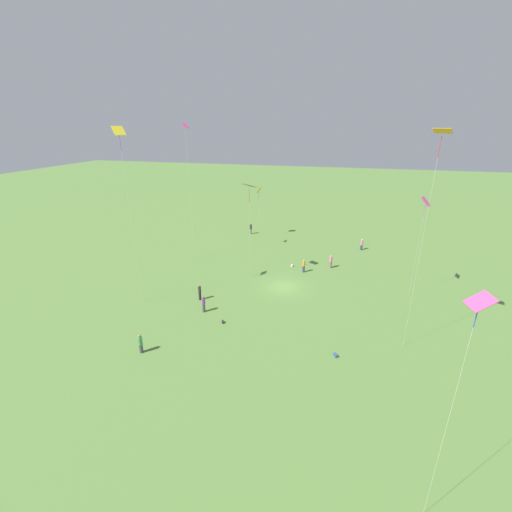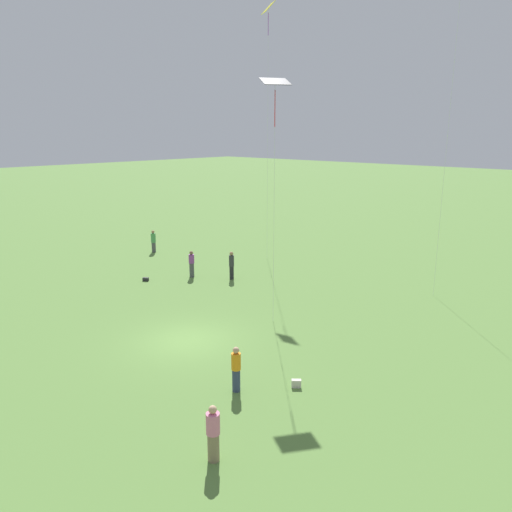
{
  "view_description": "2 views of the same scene",
  "coord_description": "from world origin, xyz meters",
  "px_view_note": "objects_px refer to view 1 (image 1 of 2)",
  "views": [
    {
      "loc": [
        35.51,
        5.97,
        17.8
      ],
      "look_at": [
        -0.01,
        -3.33,
        3.52
      ],
      "focal_mm": 24.0,
      "sensor_mm": 36.0,
      "label": 1
    },
    {
      "loc": [
        -16.43,
        13.33,
        9.19
      ],
      "look_at": [
        -4.0,
        -0.24,
        4.58
      ],
      "focal_mm": 35.0,
      "sensor_mm": 36.0,
      "label": 2
    }
  ],
  "objects_px": {
    "person_0": "(204,304)",
    "kite_4": "(120,140)",
    "person_3": "(251,229)",
    "kite_5": "(477,313)",
    "kite_3": "(441,141)",
    "person_5": "(200,292)",
    "picnic_bag_1": "(335,355)",
    "kite_2": "(186,134)",
    "kite_1": "(425,204)",
    "person_4": "(304,266)",
    "picnic_bag_0": "(223,322)",
    "kite_0": "(249,188)",
    "person_6": "(140,344)",
    "person_1": "(331,262)",
    "picnic_bag_2": "(292,265)",
    "kite_6": "(259,192)",
    "person_2": "(362,244)"
  },
  "relations": [
    {
      "from": "person_0",
      "to": "picnic_bag_1",
      "type": "relative_size",
      "value": 3.75
    },
    {
      "from": "kite_5",
      "to": "kite_6",
      "type": "distance_m",
      "value": 44.56
    },
    {
      "from": "kite_0",
      "to": "kite_2",
      "type": "distance_m",
      "value": 11.57
    },
    {
      "from": "kite_3",
      "to": "person_5",
      "type": "bearing_deg",
      "value": 58.16
    },
    {
      "from": "person_4",
      "to": "kite_3",
      "type": "relative_size",
      "value": 0.1
    },
    {
      "from": "person_6",
      "to": "person_2",
      "type": "bearing_deg",
      "value": -64.66
    },
    {
      "from": "person_1",
      "to": "kite_3",
      "type": "bearing_deg",
      "value": 144.84
    },
    {
      "from": "person_4",
      "to": "kite_3",
      "type": "distance_m",
      "value": 23.09
    },
    {
      "from": "person_4",
      "to": "kite_5",
      "type": "xyz_separation_m",
      "value": [
        27.63,
        9.39,
        10.39
      ]
    },
    {
      "from": "person_0",
      "to": "person_1",
      "type": "height_order",
      "value": "person_1"
    },
    {
      "from": "kite_4",
      "to": "picnic_bag_2",
      "type": "xyz_separation_m",
      "value": [
        -13.7,
        13.97,
        -16.28
      ]
    },
    {
      "from": "picnic_bag_1",
      "to": "person_4",
      "type": "bearing_deg",
      "value": -163.9
    },
    {
      "from": "kite_0",
      "to": "kite_3",
      "type": "xyz_separation_m",
      "value": [
        9.84,
        16.41,
        5.63
      ]
    },
    {
      "from": "kite_0",
      "to": "kite_4",
      "type": "distance_m",
      "value": 14.0
    },
    {
      "from": "person_3",
      "to": "kite_3",
      "type": "height_order",
      "value": "kite_3"
    },
    {
      "from": "person_1",
      "to": "kite_6",
      "type": "relative_size",
      "value": 0.21
    },
    {
      "from": "person_6",
      "to": "kite_6",
      "type": "distance_m",
      "value": 33.34
    },
    {
      "from": "person_4",
      "to": "picnic_bag_0",
      "type": "relative_size",
      "value": 4.23
    },
    {
      "from": "person_1",
      "to": "picnic_bag_1",
      "type": "bearing_deg",
      "value": 125.17
    },
    {
      "from": "person_0",
      "to": "kite_3",
      "type": "height_order",
      "value": "kite_3"
    },
    {
      "from": "picnic_bag_2",
      "to": "person_5",
      "type": "bearing_deg",
      "value": -35.14
    },
    {
      "from": "person_0",
      "to": "kite_4",
      "type": "relative_size",
      "value": 0.1
    },
    {
      "from": "person_4",
      "to": "picnic_bag_1",
      "type": "bearing_deg",
      "value": 41.77
    },
    {
      "from": "picnic_bag_1",
      "to": "kite_1",
      "type": "bearing_deg",
      "value": 150.93
    },
    {
      "from": "person_0",
      "to": "person_1",
      "type": "distance_m",
      "value": 18.83
    },
    {
      "from": "kite_2",
      "to": "picnic_bag_1",
      "type": "height_order",
      "value": "kite_2"
    },
    {
      "from": "kite_0",
      "to": "person_5",
      "type": "bearing_deg",
      "value": 140.8
    },
    {
      "from": "kite_0",
      "to": "kite_6",
      "type": "distance_m",
      "value": 16.86
    },
    {
      "from": "kite_1",
      "to": "picnic_bag_0",
      "type": "bearing_deg",
      "value": -171.29
    },
    {
      "from": "person_0",
      "to": "picnic_bag_0",
      "type": "bearing_deg",
      "value": -161.92
    },
    {
      "from": "person_1",
      "to": "person_5",
      "type": "distance_m",
      "value": 18.1
    },
    {
      "from": "person_3",
      "to": "kite_2",
      "type": "height_order",
      "value": "kite_2"
    },
    {
      "from": "person_5",
      "to": "person_6",
      "type": "height_order",
      "value": "person_5"
    },
    {
      "from": "kite_4",
      "to": "picnic_bag_0",
      "type": "distance_m",
      "value": 19.08
    },
    {
      "from": "kite_1",
      "to": "person_4",
      "type": "bearing_deg",
      "value": 144.55
    },
    {
      "from": "person_3",
      "to": "kite_1",
      "type": "bearing_deg",
      "value": -54.11
    },
    {
      "from": "person_0",
      "to": "kite_2",
      "type": "distance_m",
      "value": 21.61
    },
    {
      "from": "person_4",
      "to": "kite_2",
      "type": "height_order",
      "value": "kite_2"
    },
    {
      "from": "person_4",
      "to": "person_0",
      "type": "bearing_deg",
      "value": -8.61
    },
    {
      "from": "kite_2",
      "to": "kite_5",
      "type": "xyz_separation_m",
      "value": [
        28.34,
        24.8,
        -5.29
      ]
    },
    {
      "from": "person_0",
      "to": "kite_4",
      "type": "distance_m",
      "value": 17.14
    },
    {
      "from": "picnic_bag_1",
      "to": "person_6",
      "type": "bearing_deg",
      "value": -77.28
    },
    {
      "from": "kite_2",
      "to": "kite_5",
      "type": "relative_size",
      "value": 1.48
    },
    {
      "from": "kite_4",
      "to": "picnic_bag_2",
      "type": "height_order",
      "value": "kite_4"
    },
    {
      "from": "person_3",
      "to": "kite_5",
      "type": "relative_size",
      "value": 0.15
    },
    {
      "from": "person_4",
      "to": "kite_2",
      "type": "bearing_deg",
      "value": -66.98
    },
    {
      "from": "kite_2",
      "to": "kite_4",
      "type": "distance_m",
      "value": 12.97
    },
    {
      "from": "person_6",
      "to": "picnic_bag_1",
      "type": "height_order",
      "value": "person_6"
    },
    {
      "from": "person_1",
      "to": "kite_4",
      "type": "bearing_deg",
      "value": 68.25
    },
    {
      "from": "person_5",
      "to": "picnic_bag_1",
      "type": "relative_size",
      "value": 3.92
    }
  ]
}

